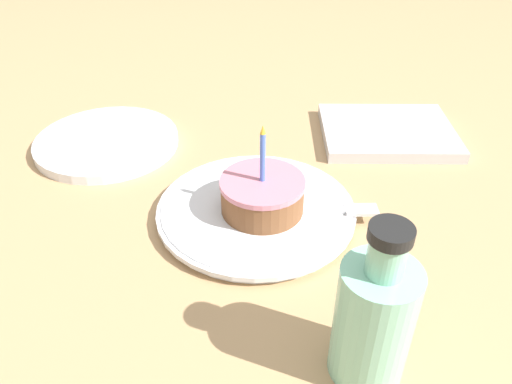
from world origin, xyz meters
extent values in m
cube|color=tan|center=(0.00, 0.00, -0.02)|extent=(2.40, 2.40, 0.04)
cylinder|color=silver|center=(-0.02, -0.03, 0.01)|extent=(0.27, 0.27, 0.02)
cylinder|color=silver|center=(-0.02, -0.03, 0.01)|extent=(0.28, 0.28, 0.01)
cylinder|color=brown|center=(-0.03, -0.02, 0.04)|extent=(0.11, 0.11, 0.04)
cylinder|color=#D17A8C|center=(-0.03, -0.02, 0.06)|extent=(0.12, 0.12, 0.01)
cylinder|color=#4C72E0|center=(-0.03, -0.02, 0.10)|extent=(0.01, 0.01, 0.07)
cone|color=yellow|center=(-0.03, -0.02, 0.14)|extent=(0.01, 0.01, 0.01)
cube|color=silver|center=(-0.07, -0.01, 0.02)|extent=(0.15, 0.02, 0.00)
cube|color=silver|center=(-0.17, -0.02, 0.02)|extent=(0.05, 0.03, 0.00)
cylinder|color=#8CD1B2|center=(-0.13, 0.22, 0.07)|extent=(0.07, 0.07, 0.13)
cylinder|color=#8CD1B2|center=(-0.13, 0.22, 0.15)|extent=(0.03, 0.03, 0.04)
cylinder|color=black|center=(-0.13, 0.22, 0.18)|extent=(0.04, 0.04, 0.01)
cylinder|color=silver|center=(0.24, -0.22, 0.01)|extent=(0.24, 0.24, 0.02)
cube|color=silver|center=(-0.25, -0.26, 0.01)|extent=(0.23, 0.19, 0.02)
camera|label=1|loc=(-0.03, 0.53, 0.44)|focal=35.00mm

